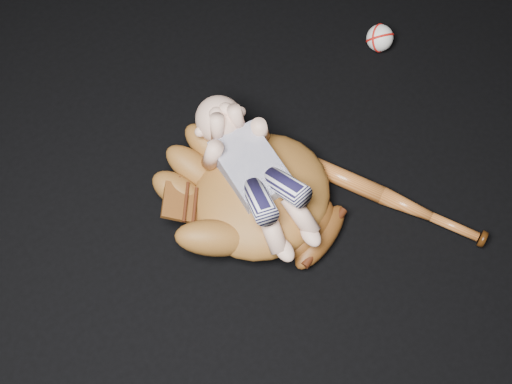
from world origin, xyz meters
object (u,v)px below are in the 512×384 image
Objects in this scene: newborn_baby at (258,175)px; baseball_bat at (392,200)px; baseball_glove at (262,192)px; baseball at (380,38)px.

newborn_baby is 0.91× the size of baseball_bat.
baseball_glove reaches higher than baseball.
baseball_bat is at bearing -31.33° from newborn_baby.
newborn_baby is 5.83× the size of baseball.
baseball_glove is 0.06m from newborn_baby.
baseball_glove is 1.02× the size of baseball_bat.
baseball_glove is at bearing 143.92° from baseball_bat.
baseball_glove is 0.53m from baseball.
baseball is at bearing 24.57° from newborn_baby.
baseball_bat is (0.23, -0.18, -0.11)m from newborn_baby.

